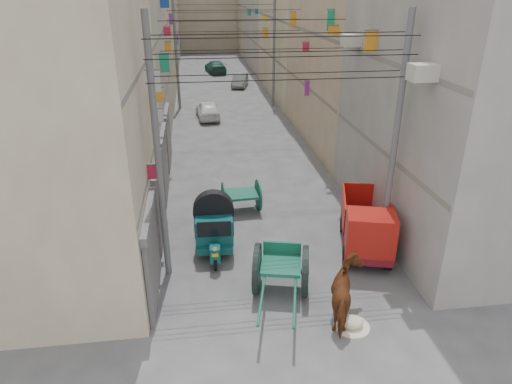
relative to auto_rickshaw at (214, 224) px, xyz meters
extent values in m
cube|color=beige|center=(-5.97, 0.82, 5.49)|extent=(8.00, 10.00, 13.00)
cube|color=slate|center=(-2.09, 0.82, 2.19)|extent=(0.25, 9.80, 0.18)
cube|color=slate|center=(-2.09, 0.82, 5.19)|extent=(0.25, 9.80, 0.18)
cube|color=#A2998A|center=(-5.97, 11.82, 4.99)|extent=(8.00, 12.00, 12.00)
cube|color=slate|center=(-2.09, 11.82, 2.19)|extent=(0.25, 11.76, 0.18)
cube|color=slate|center=(-2.09, 11.82, 5.19)|extent=(0.25, 11.76, 0.18)
cube|color=#B1A98B|center=(-5.97, 24.82, 5.99)|extent=(8.00, 14.00, 14.00)
cube|color=slate|center=(-2.09, 24.82, 2.19)|extent=(0.25, 13.72, 0.18)
cube|color=slate|center=(-2.09, 24.82, 5.19)|extent=(0.25, 13.72, 0.18)
cube|color=#9C9792|center=(-5.97, 38.82, 4.89)|extent=(8.00, 14.00, 11.80)
cube|color=slate|center=(-2.09, 38.82, 2.19)|extent=(0.25, 13.72, 0.18)
cube|color=slate|center=(-2.09, 38.82, 5.19)|extent=(0.25, 13.72, 0.18)
cube|color=tan|center=(-5.97, 51.82, 5.74)|extent=(8.00, 12.00, 13.50)
cube|color=slate|center=(-2.09, 51.82, 2.19)|extent=(0.25, 11.76, 0.18)
cube|color=slate|center=(-2.09, 51.82, 5.19)|extent=(0.25, 11.76, 0.18)
cube|color=#9C9792|center=(10.03, 0.82, 5.49)|extent=(8.00, 10.00, 13.00)
cube|color=slate|center=(6.15, 0.82, 2.19)|extent=(0.25, 9.80, 0.18)
cube|color=slate|center=(6.15, 0.82, 5.19)|extent=(0.25, 9.80, 0.18)
cube|color=tan|center=(10.03, 11.82, 4.99)|extent=(8.00, 12.00, 12.00)
cube|color=slate|center=(6.15, 11.82, 2.19)|extent=(0.25, 11.76, 0.18)
cube|color=slate|center=(6.15, 11.82, 5.19)|extent=(0.25, 11.76, 0.18)
cube|color=beige|center=(10.03, 24.82, 5.99)|extent=(8.00, 14.00, 14.00)
cube|color=slate|center=(6.15, 24.82, 2.19)|extent=(0.25, 13.72, 0.18)
cube|color=slate|center=(6.15, 24.82, 5.19)|extent=(0.25, 13.72, 0.18)
cube|color=#A2998A|center=(10.03, 38.82, 4.89)|extent=(8.00, 14.00, 11.80)
cube|color=slate|center=(6.15, 38.82, 2.19)|extent=(0.25, 13.72, 0.18)
cube|color=slate|center=(6.15, 38.82, 5.19)|extent=(0.25, 13.72, 0.18)
cube|color=#B1A98B|center=(10.03, 51.82, 5.74)|extent=(8.00, 12.00, 13.50)
cube|color=slate|center=(6.15, 51.82, 2.19)|extent=(0.25, 11.76, 0.18)
cube|color=slate|center=(6.15, 51.82, 5.19)|extent=(0.25, 11.76, 0.18)
cube|color=#B1A98B|center=(2.03, 58.82, 5.49)|extent=(22.00, 10.00, 13.00)
cube|color=#48484D|center=(-1.89, -2.38, 0.29)|extent=(0.12, 3.00, 2.60)
cube|color=#58585B|center=(-1.87, -2.38, 1.74)|extent=(0.18, 3.20, 0.25)
cube|color=#48484D|center=(-1.89, 1.32, 0.29)|extent=(0.12, 3.00, 2.60)
cube|color=#58585B|center=(-1.87, 1.32, 1.74)|extent=(0.18, 3.20, 0.25)
cube|color=#48484D|center=(-1.89, 5.02, 0.29)|extent=(0.12, 3.00, 2.60)
cube|color=#58585B|center=(-1.87, 5.02, 1.74)|extent=(0.18, 3.20, 0.25)
cube|color=#48484D|center=(-1.89, 8.82, 0.29)|extent=(0.12, 3.00, 2.60)
cube|color=#58585B|center=(-1.87, 8.82, 1.74)|extent=(0.18, 3.20, 0.25)
cube|color=yellow|center=(5.84, 27.10, 4.97)|extent=(0.38, 0.08, 0.41)
cube|color=purple|center=(-1.84, 34.43, 2.61)|extent=(0.27, 0.08, 0.71)
cube|color=#C0193B|center=(-1.75, -0.75, 2.34)|extent=(0.44, 0.08, 0.42)
cube|color=#198E63|center=(-1.74, 8.62, 4.16)|extent=(0.45, 0.08, 0.84)
cube|color=#198E63|center=(5.82, 37.70, 4.90)|extent=(0.41, 0.08, 0.59)
cube|color=#B8B8B8|center=(-1.78, 2.59, 3.23)|extent=(0.38, 0.08, 0.44)
cube|color=orange|center=(5.81, 26.36, 3.84)|extent=(0.43, 0.08, 0.72)
cube|color=#0E739A|center=(5.89, 32.44, 5.23)|extent=(0.28, 0.08, 0.44)
cube|color=#0E739A|center=(-1.82, 30.89, 2.65)|extent=(0.31, 0.08, 0.44)
cube|color=#C0193B|center=(5.85, 11.84, 4.40)|extent=(0.35, 0.08, 0.45)
cube|color=orange|center=(5.86, 15.47, 5.63)|extent=(0.34, 0.08, 0.79)
cube|color=orange|center=(-1.83, 4.84, 3.48)|extent=(0.28, 0.08, 0.52)
cube|color=purple|center=(-1.83, 22.44, 5.25)|extent=(0.28, 0.08, 0.74)
cube|color=purple|center=(5.90, 11.34, 2.21)|extent=(0.26, 0.08, 0.80)
cube|color=purple|center=(5.86, 2.19, 5.68)|extent=(0.34, 0.08, 0.55)
cube|color=#B8B8B8|center=(-1.73, 1.38, 4.66)|extent=(0.47, 0.08, 0.67)
cube|color=#C0193B|center=(-1.77, 13.98, 5.12)|extent=(0.40, 0.08, 0.47)
cube|color=orange|center=(-1.81, 14.49, 4.23)|extent=(0.32, 0.08, 0.55)
cube|color=orange|center=(5.79, 6.57, 5.71)|extent=(0.47, 0.08, 0.35)
cube|color=#198E63|center=(5.87, 7.40, 6.06)|extent=(0.32, 0.08, 0.89)
cube|color=orange|center=(5.81, 2.11, 5.71)|extent=(0.44, 0.08, 0.69)
cube|color=purple|center=(-2.03, -1.18, 1.99)|extent=(0.10, 3.20, 0.80)
cube|color=#B8B8B8|center=(-2.03, 7.82, 1.99)|extent=(0.10, 3.20, 0.80)
cube|color=#B8B8B8|center=(-2.03, 19.82, 1.99)|extent=(0.10, 3.20, 0.80)
cube|color=purple|center=(-2.03, 31.82, 1.99)|extent=(0.10, 3.20, 0.80)
cube|color=#163C9E|center=(6.09, -1.18, 1.99)|extent=(0.10, 3.20, 0.80)
cube|color=orange|center=(6.09, 7.82, 1.99)|extent=(0.10, 3.20, 0.80)
cube|color=#163C9E|center=(6.09, 19.82, 1.99)|extent=(0.10, 3.20, 0.80)
cube|color=#198E63|center=(6.09, 31.82, 1.99)|extent=(0.10, 3.20, 0.80)
cube|color=#B4B1A2|center=(5.68, -2.18, 5.39)|extent=(0.70, 0.55, 0.45)
cube|color=#B4B1A2|center=(5.68, 3.82, 5.59)|extent=(0.70, 0.55, 0.45)
cylinder|color=#58585B|center=(-1.57, -1.18, 2.99)|extent=(0.20, 0.20, 8.00)
cylinder|color=#58585B|center=(5.63, -1.18, 2.99)|extent=(0.20, 0.20, 8.00)
cylinder|color=#58585B|center=(-1.57, 20.82, 2.99)|extent=(0.20, 0.20, 8.00)
cylinder|color=#58585B|center=(5.63, 20.82, 2.99)|extent=(0.20, 0.20, 8.00)
cylinder|color=black|center=(2.03, -1.68, 5.19)|extent=(7.40, 0.02, 0.02)
cylinder|color=black|center=(2.03, -1.68, 5.79)|extent=(7.40, 0.02, 0.02)
cylinder|color=black|center=(2.03, -1.68, 6.29)|extent=(7.40, 0.02, 0.02)
cylinder|color=black|center=(2.03, -0.68, 5.19)|extent=(7.40, 0.02, 0.02)
cylinder|color=black|center=(2.03, -0.68, 5.79)|extent=(7.40, 0.02, 0.02)
cylinder|color=black|center=(2.03, -0.68, 6.29)|extent=(7.40, 0.02, 0.02)
cylinder|color=black|center=(2.03, 4.82, 5.19)|extent=(7.40, 0.02, 0.02)
cylinder|color=black|center=(2.03, 4.82, 5.79)|extent=(7.40, 0.02, 0.02)
cylinder|color=black|center=(2.03, 4.82, 6.29)|extent=(7.40, 0.02, 0.02)
cylinder|color=black|center=(2.03, 12.82, 5.19)|extent=(7.40, 0.02, 0.02)
cylinder|color=black|center=(2.03, 12.82, 5.79)|extent=(7.40, 0.02, 0.02)
cylinder|color=black|center=(2.03, 12.82, 6.29)|extent=(7.40, 0.02, 0.02)
cylinder|color=black|center=(2.03, 20.82, 5.19)|extent=(7.40, 0.02, 0.02)
cylinder|color=black|center=(2.03, 20.82, 5.79)|extent=(7.40, 0.02, 0.02)
cylinder|color=black|center=(2.03, 20.82, 6.29)|extent=(7.40, 0.02, 0.02)
cylinder|color=black|center=(-0.05, -1.24, -0.74)|extent=(0.14, 0.55, 0.54)
cylinder|color=black|center=(-0.51, 0.61, -0.74)|extent=(0.14, 0.55, 0.54)
cylinder|color=black|center=(0.55, 0.57, -0.74)|extent=(0.14, 0.55, 0.54)
cube|color=#0C4646|center=(0.00, 0.01, -0.55)|extent=(1.28, 1.88, 0.27)
cube|color=#0C4646|center=(-0.05, -1.20, -0.43)|extent=(0.35, 0.45, 0.53)
cylinder|color=silver|center=(-0.05, -1.42, -0.10)|extent=(0.18, 0.05, 0.17)
cube|color=#EEB70D|center=(-0.05, -1.44, -0.34)|extent=(0.21, 0.04, 0.12)
cube|color=#0C4646|center=(0.00, 0.06, 0.00)|extent=(1.32, 1.69, 0.92)
cube|color=black|center=(-0.03, -0.78, 0.24)|extent=(1.11, 0.10, 0.53)
cube|color=black|center=(-0.64, 0.08, 0.10)|extent=(0.08, 1.16, 0.63)
cube|color=black|center=(0.64, 0.03, 0.10)|extent=(0.08, 1.16, 0.63)
cube|color=silver|center=(-0.03, -0.81, -0.48)|extent=(1.21, 0.09, 0.06)
cylinder|color=black|center=(1.15, -2.51, -0.24)|extent=(0.52, 1.54, 1.55)
cylinder|color=#13533F|center=(1.15, -2.51, -0.24)|extent=(0.46, 1.22, 1.21)
cylinder|color=#58585B|center=(1.15, -2.51, -0.24)|extent=(0.28, 0.25, 0.20)
cylinder|color=black|center=(2.55, -2.84, -0.24)|extent=(0.52, 1.54, 1.55)
cylinder|color=#13533F|center=(2.55, -2.84, -0.24)|extent=(0.46, 1.22, 1.21)
cylinder|color=#58585B|center=(2.55, -2.84, -0.24)|extent=(0.28, 0.25, 0.20)
cylinder|color=#58585B|center=(1.85, -2.68, -0.24)|extent=(1.47, 0.43, 0.09)
cube|color=#13533F|center=(1.85, -2.68, -0.04)|extent=(1.41, 1.45, 0.11)
cube|color=#13533F|center=(1.98, -2.14, 0.20)|extent=(1.15, 0.35, 0.39)
cylinder|color=#13533F|center=(1.10, -3.92, -0.13)|extent=(0.66, 2.49, 0.08)
cylinder|color=#13533F|center=(1.96, -4.12, -0.13)|extent=(0.66, 2.49, 0.08)
cylinder|color=black|center=(4.25, -1.57, -0.66)|extent=(0.37, 0.73, 0.70)
cylinder|color=black|center=(4.87, 0.68, -0.66)|extent=(0.37, 0.73, 0.70)
cylinder|color=black|center=(5.58, -1.93, -0.66)|extent=(0.37, 0.73, 0.70)
cylinder|color=black|center=(6.20, 0.31, -0.66)|extent=(0.37, 0.73, 0.70)
cube|color=maroon|center=(5.23, -0.63, -0.43)|extent=(2.41, 3.78, 0.37)
cube|color=maroon|center=(4.90, -1.80, 0.31)|extent=(1.78, 1.48, 1.33)
cube|color=black|center=(4.77, -2.28, 0.42)|extent=(1.35, 0.43, 0.58)
cube|color=maroon|center=(5.38, -0.06, -0.14)|extent=(2.15, 2.67, 0.13)
cube|color=maroon|center=(4.64, 0.14, 0.31)|extent=(0.68, 2.27, 0.90)
cube|color=maroon|center=(6.13, -0.27, 0.31)|extent=(0.68, 2.27, 0.90)
cube|color=maroon|center=(5.69, 1.04, 0.31)|extent=(1.55, 0.48, 0.90)
cylinder|color=#13533F|center=(0.53, 2.84, -0.35)|extent=(0.16, 1.33, 1.32)
cylinder|color=#13533F|center=(1.96, 2.93, -0.35)|extent=(0.16, 1.33, 1.32)
cube|color=#13533F|center=(1.24, 2.88, -0.23)|extent=(1.34, 1.20, 0.10)
cylinder|color=#58585B|center=(1.24, 2.88, -0.35)|extent=(1.48, 0.18, 0.08)
ellipsoid|color=beige|center=(3.50, -4.50, -0.86)|extent=(0.61, 0.49, 0.31)
imported|color=brown|center=(3.42, -4.18, -0.17)|extent=(1.39, 2.17, 1.69)
imported|color=white|center=(0.44, 17.62, -0.39)|extent=(1.75, 3.76, 1.25)
imported|color=#5A605E|center=(3.79, 28.32, -0.44)|extent=(1.95, 3.66, 1.15)
imported|color=#1B4F40|center=(1.98, 36.10, -0.38)|extent=(2.36, 4.56, 1.26)
camera|label=1|loc=(-0.42, -13.91, 7.51)|focal=32.00mm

